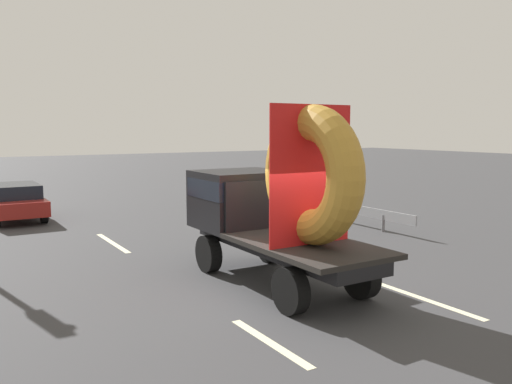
{
  "coord_description": "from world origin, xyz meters",
  "views": [
    {
      "loc": [
        -6.15,
        -8.43,
        3.33
      ],
      "look_at": [
        0.02,
        1.62,
        1.9
      ],
      "focal_mm": 36.85,
      "sensor_mm": 36.0,
      "label": 1
    }
  ],
  "objects": [
    {
      "name": "lane_dash_right_far",
      "position": [
        1.89,
        6.96,
        0.0
      ],
      "size": [
        0.16,
        2.12,
        0.01
      ],
      "primitive_type": "cube",
      "rotation": [
        0.0,
        0.0,
        1.57
      ],
      "color": "beige",
      "rests_on": "ground_plane"
    },
    {
      "name": "distant_sedan",
      "position": [
        -3.71,
        12.43,
        0.71
      ],
      "size": [
        1.74,
        4.06,
        1.33
      ],
      "color": "black",
      "rests_on": "ground_plane"
    },
    {
      "name": "ground_plane",
      "position": [
        0.0,
        0.0,
        0.0
      ],
      "size": [
        120.0,
        120.0,
        0.0
      ],
      "primitive_type": "plane",
      "color": "#38383A"
    },
    {
      "name": "guardrail",
      "position": [
        6.15,
        7.8,
        0.52
      ],
      "size": [
        0.1,
        10.89,
        0.71
      ],
      "color": "gray",
      "rests_on": "ground_plane"
    },
    {
      "name": "lane_dash_right_near",
      "position": [
        1.89,
        -1.68,
        0.0
      ],
      "size": [
        0.16,
        2.71,
        0.01
      ],
      "primitive_type": "cube",
      "rotation": [
        0.0,
        0.0,
        1.57
      ],
      "color": "beige",
      "rests_on": "ground_plane"
    },
    {
      "name": "lane_dash_left_near",
      "position": [
        -1.85,
        -1.83,
        0.0
      ],
      "size": [
        0.16,
        2.18,
        0.01
      ],
      "primitive_type": "cube",
      "rotation": [
        0.0,
        0.0,
        1.57
      ],
      "color": "beige",
      "rests_on": "ground_plane"
    },
    {
      "name": "flatbed_truck",
      "position": [
        0.02,
        0.95,
        1.77
      ],
      "size": [
        2.02,
        5.22,
        3.79
      ],
      "color": "black",
      "rests_on": "ground_plane"
    },
    {
      "name": "lane_dash_left_far",
      "position": [
        -1.85,
        6.63,
        0.0
      ],
      "size": [
        0.16,
        2.96,
        0.01
      ],
      "primitive_type": "cube",
      "rotation": [
        0.0,
        0.0,
        1.57
      ],
      "color": "beige",
      "rests_on": "ground_plane"
    }
  ]
}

